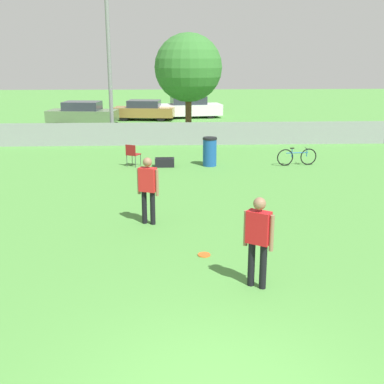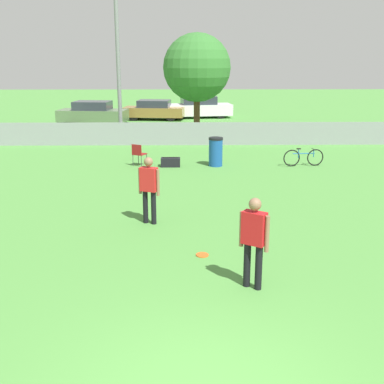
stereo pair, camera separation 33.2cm
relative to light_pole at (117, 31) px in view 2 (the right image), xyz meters
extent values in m
cube|color=gray|center=(3.56, -1.87, -4.79)|extent=(19.93, 0.03, 1.10)
cylinder|color=gray|center=(0.00, 0.00, -0.94)|extent=(0.20, 0.20, 8.80)
cylinder|color=brown|center=(3.93, -0.01, -4.18)|extent=(0.32, 0.32, 2.32)
sphere|color=#33702D|center=(3.93, -0.01, -1.74)|extent=(3.40, 3.40, 3.40)
cylinder|color=black|center=(2.30, -13.18, -4.91)|extent=(0.13, 0.13, 0.86)
cylinder|color=black|center=(2.51, -13.28, -4.91)|extent=(0.13, 0.13, 0.86)
cube|color=red|center=(2.40, -13.23, -4.18)|extent=(0.48, 0.37, 0.60)
sphere|color=#8C664C|center=(2.40, -13.23, -3.73)|extent=(0.23, 0.23, 0.23)
cylinder|color=#8C664C|center=(2.17, -13.13, -4.24)|extent=(0.08, 0.08, 0.67)
cylinder|color=#8C664C|center=(2.63, -13.33, -4.24)|extent=(0.08, 0.08, 0.67)
cylinder|color=black|center=(4.44, -16.76, -4.91)|extent=(0.13, 0.13, 0.86)
cylinder|color=black|center=(4.63, -16.89, -4.91)|extent=(0.13, 0.13, 0.86)
cube|color=red|center=(4.53, -16.83, -4.18)|extent=(0.47, 0.42, 0.60)
sphere|color=#8C664C|center=(4.53, -16.83, -3.73)|extent=(0.23, 0.23, 0.23)
cylinder|color=#8C664C|center=(4.33, -16.69, -4.24)|extent=(0.08, 0.08, 0.67)
cylinder|color=#8C664C|center=(4.74, -16.97, -4.24)|extent=(0.08, 0.08, 0.67)
cylinder|color=#E5591E|center=(3.67, -15.33, -5.33)|extent=(0.27, 0.27, 0.03)
torus|color=#E5591E|center=(3.67, -15.33, -5.33)|extent=(0.28, 0.28, 0.03)
cylinder|color=#333338|center=(1.81, -6.33, -5.12)|extent=(0.02, 0.02, 0.44)
cylinder|color=#333338|center=(1.46, -6.15, -5.12)|extent=(0.02, 0.02, 0.44)
cylinder|color=#333338|center=(1.63, -6.67, -5.12)|extent=(0.02, 0.02, 0.44)
cylinder|color=#333338|center=(1.28, -6.49, -5.12)|extent=(0.02, 0.02, 0.44)
cube|color=maroon|center=(1.54, -6.41, -4.88)|extent=(0.59, 0.59, 0.03)
cube|color=maroon|center=(1.45, -6.59, -4.67)|extent=(0.40, 0.22, 0.39)
torus|color=black|center=(7.45, -6.63, -5.01)|extent=(0.66, 0.11, 0.66)
torus|color=black|center=(8.40, -6.54, -5.01)|extent=(0.66, 0.11, 0.66)
cylinder|color=#195999|center=(7.93, -6.58, -4.84)|extent=(0.88, 0.13, 0.04)
cylinder|color=#195999|center=(7.72, -6.61, -4.84)|extent=(0.03, 0.03, 0.34)
cylinder|color=#195999|center=(8.32, -6.54, -4.84)|extent=(0.03, 0.03, 0.31)
cube|color=black|center=(7.72, -6.61, -4.66)|extent=(0.17, 0.08, 0.04)
cylinder|color=black|center=(8.32, -6.54, -4.69)|extent=(0.07, 0.44, 0.03)
cylinder|color=#194C99|center=(4.51, -6.50, -4.82)|extent=(0.53, 0.53, 1.04)
cylinder|color=black|center=(4.51, -6.50, -4.26)|extent=(0.56, 0.56, 0.08)
cube|color=black|center=(2.75, -6.58, -5.17)|extent=(0.74, 0.41, 0.33)
cube|color=black|center=(2.75, -6.58, -4.99)|extent=(0.63, 0.04, 0.02)
cylinder|color=black|center=(-1.13, 6.68, -5.04)|extent=(0.62, 0.25, 0.61)
cylinder|color=black|center=(-1.32, 5.09, -5.04)|extent=(0.62, 0.25, 0.61)
cylinder|color=black|center=(-3.77, 6.99, -5.04)|extent=(0.62, 0.25, 0.61)
cylinder|color=black|center=(-3.96, 5.40, -5.04)|extent=(0.62, 0.25, 0.61)
cube|color=#59724C|center=(-2.54, 6.04, -4.81)|extent=(4.47, 2.30, 0.71)
cube|color=#2D333D|center=(-2.54, 6.04, -4.19)|extent=(2.40, 1.85, 0.53)
cylinder|color=black|center=(2.59, 8.55, -5.01)|extent=(0.69, 0.27, 0.67)
cylinder|color=black|center=(2.40, 7.11, -5.01)|extent=(0.69, 0.27, 0.67)
cylinder|color=black|center=(0.10, 8.88, -5.01)|extent=(0.69, 0.27, 0.67)
cylinder|color=black|center=(-0.09, 7.44, -5.01)|extent=(0.69, 0.27, 0.67)
cube|color=olive|center=(1.25, 7.99, -4.80)|extent=(4.24, 2.19, 0.63)
cube|color=#2D333D|center=(1.25, 7.99, -4.26)|extent=(2.28, 1.74, 0.47)
cylinder|color=black|center=(5.57, 10.10, -5.02)|extent=(0.66, 0.27, 0.64)
cylinder|color=black|center=(5.80, 8.56, -5.02)|extent=(0.66, 0.27, 0.64)
cylinder|color=black|center=(2.79, 9.70, -5.02)|extent=(0.66, 0.27, 0.64)
cylinder|color=black|center=(3.01, 8.15, -5.02)|extent=(0.66, 0.27, 0.64)
cube|color=white|center=(4.29, 9.13, -4.78)|extent=(4.75, 2.43, 0.75)
cube|color=#2D333D|center=(4.29, 9.13, -4.12)|extent=(2.57, 1.90, 0.56)
camera|label=1|loc=(2.97, -24.87, -1.25)|focal=45.00mm
camera|label=2|loc=(3.30, -24.88, -1.25)|focal=45.00mm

